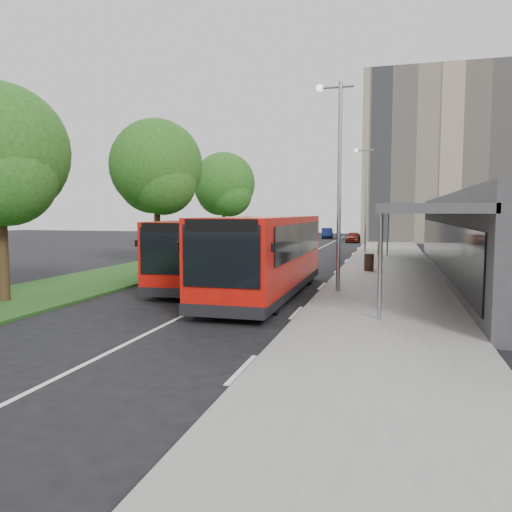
{
  "coord_description": "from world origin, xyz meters",
  "views": [
    {
      "loc": [
        6.2,
        -17.52,
        3.2
      ],
      "look_at": [
        1.08,
        1.25,
        1.5
      ],
      "focal_mm": 35.0,
      "sensor_mm": 36.0,
      "label": 1
    }
  ],
  "objects_px": {
    "bollard": "(378,250)",
    "tree_near": "(0,162)",
    "litter_bin": "(369,262)",
    "tree_far": "(224,188)",
    "lamp_post_near": "(337,173)",
    "bus_second": "(211,251)",
    "car_far": "(327,233)",
    "lamp_post_far": "(365,193)",
    "tree_mid": "(157,172)",
    "bus_main": "(266,255)",
    "car_near": "(353,237)"
  },
  "relations": [
    {
      "from": "lamp_post_far",
      "to": "bollard",
      "type": "bearing_deg",
      "value": -73.54
    },
    {
      "from": "lamp_post_near",
      "to": "bollard",
      "type": "height_order",
      "value": "lamp_post_near"
    },
    {
      "from": "tree_mid",
      "to": "car_far",
      "type": "relative_size",
      "value": 2.23
    },
    {
      "from": "tree_mid",
      "to": "bollard",
      "type": "bearing_deg",
      "value": 35.72
    },
    {
      "from": "lamp_post_near",
      "to": "bus_main",
      "type": "xyz_separation_m",
      "value": [
        -2.55,
        -1.04,
        -3.16
      ]
    },
    {
      "from": "lamp_post_far",
      "to": "bus_main",
      "type": "relative_size",
      "value": 0.74
    },
    {
      "from": "bus_second",
      "to": "car_far",
      "type": "relative_size",
      "value": 2.67
    },
    {
      "from": "litter_bin",
      "to": "bus_second",
      "type": "bearing_deg",
      "value": -140.16
    },
    {
      "from": "lamp_post_near",
      "to": "lamp_post_far",
      "type": "distance_m",
      "value": 20.0
    },
    {
      "from": "tree_far",
      "to": "tree_mid",
      "type": "bearing_deg",
      "value": -90.0
    },
    {
      "from": "tree_near",
      "to": "bollard",
      "type": "xyz_separation_m",
      "value": [
        12.33,
        20.87,
        -4.37
      ]
    },
    {
      "from": "tree_far",
      "to": "car_far",
      "type": "xyz_separation_m",
      "value": [
        5.36,
        23.84,
        -4.57
      ]
    },
    {
      "from": "car_far",
      "to": "tree_mid",
      "type": "bearing_deg",
      "value": -107.73
    },
    {
      "from": "tree_near",
      "to": "tree_far",
      "type": "xyz_separation_m",
      "value": [
        -0.0,
        24.0,
        0.24
      ]
    },
    {
      "from": "tree_mid",
      "to": "lamp_post_far",
      "type": "distance_m",
      "value": 17.09
    },
    {
      "from": "tree_far",
      "to": "litter_bin",
      "type": "distance_m",
      "value": 17.64
    },
    {
      "from": "car_far",
      "to": "litter_bin",
      "type": "bearing_deg",
      "value": -88.59
    },
    {
      "from": "litter_bin",
      "to": "car_far",
      "type": "height_order",
      "value": "car_far"
    },
    {
      "from": "tree_near",
      "to": "tree_mid",
      "type": "bearing_deg",
      "value": 90.0
    },
    {
      "from": "bus_main",
      "to": "bollard",
      "type": "bearing_deg",
      "value": 77.23
    },
    {
      "from": "tree_near",
      "to": "lamp_post_near",
      "type": "relative_size",
      "value": 0.96
    },
    {
      "from": "lamp_post_far",
      "to": "car_far",
      "type": "height_order",
      "value": "lamp_post_far"
    },
    {
      "from": "tree_near",
      "to": "lamp_post_near",
      "type": "height_order",
      "value": "lamp_post_near"
    },
    {
      "from": "tree_mid",
      "to": "car_near",
      "type": "relative_size",
      "value": 2.54
    },
    {
      "from": "bus_main",
      "to": "litter_bin",
      "type": "height_order",
      "value": "bus_main"
    },
    {
      "from": "litter_bin",
      "to": "tree_far",
      "type": "bearing_deg",
      "value": 135.21
    },
    {
      "from": "tree_near",
      "to": "tree_far",
      "type": "height_order",
      "value": "tree_far"
    },
    {
      "from": "car_far",
      "to": "bus_second",
      "type": "bearing_deg",
      "value": -99.19
    },
    {
      "from": "car_far",
      "to": "car_near",
      "type": "bearing_deg",
      "value": -73.71
    },
    {
      "from": "tree_mid",
      "to": "bus_main",
      "type": "height_order",
      "value": "tree_mid"
    },
    {
      "from": "tree_near",
      "to": "lamp_post_far",
      "type": "relative_size",
      "value": 0.96
    },
    {
      "from": "tree_mid",
      "to": "litter_bin",
      "type": "relative_size",
      "value": 9.5
    },
    {
      "from": "lamp_post_near",
      "to": "bollard",
      "type": "relative_size",
      "value": 9.12
    },
    {
      "from": "tree_mid",
      "to": "tree_far",
      "type": "height_order",
      "value": "tree_mid"
    },
    {
      "from": "tree_mid",
      "to": "tree_far",
      "type": "xyz_separation_m",
      "value": [
        0.0,
        12.0,
        -0.33
      ]
    },
    {
      "from": "bollard",
      "to": "tree_near",
      "type": "bearing_deg",
      "value": -120.58
    },
    {
      "from": "lamp_post_far",
      "to": "tree_near",
      "type": "bearing_deg",
      "value": -114.04
    },
    {
      "from": "lamp_post_near",
      "to": "car_near",
      "type": "height_order",
      "value": "lamp_post_near"
    },
    {
      "from": "lamp_post_near",
      "to": "bus_main",
      "type": "bearing_deg",
      "value": -157.85
    },
    {
      "from": "bus_main",
      "to": "tree_mid",
      "type": "bearing_deg",
      "value": 136.4
    },
    {
      "from": "bus_main",
      "to": "car_near",
      "type": "distance_m",
      "value": 35.92
    },
    {
      "from": "bus_second",
      "to": "car_far",
      "type": "xyz_separation_m",
      "value": [
        -0.02,
        41.43,
        -0.84
      ]
    },
    {
      "from": "tree_mid",
      "to": "litter_bin",
      "type": "xyz_separation_m",
      "value": [
        12.09,
        -0.0,
        -4.93
      ]
    },
    {
      "from": "lamp_post_far",
      "to": "bus_second",
      "type": "bearing_deg",
      "value": -107.21
    },
    {
      "from": "litter_bin",
      "to": "bollard",
      "type": "xyz_separation_m",
      "value": [
        0.24,
        8.87,
        -0.01
      ]
    },
    {
      "from": "lamp_post_near",
      "to": "bus_main",
      "type": "relative_size",
      "value": 0.74
    },
    {
      "from": "lamp_post_far",
      "to": "bus_main",
      "type": "height_order",
      "value": "lamp_post_far"
    },
    {
      "from": "lamp_post_far",
      "to": "bollard",
      "type": "xyz_separation_m",
      "value": [
        1.21,
        -4.08,
        -4.13
      ]
    },
    {
      "from": "bollard",
      "to": "car_near",
      "type": "relative_size",
      "value": 0.26
    },
    {
      "from": "tree_near",
      "to": "lamp_post_near",
      "type": "xyz_separation_m",
      "value": [
        11.13,
        4.95,
        -0.24
      ]
    }
  ]
}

